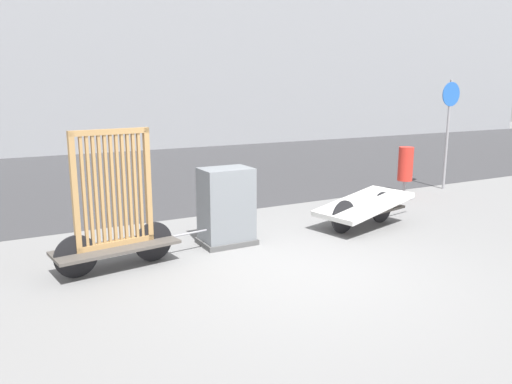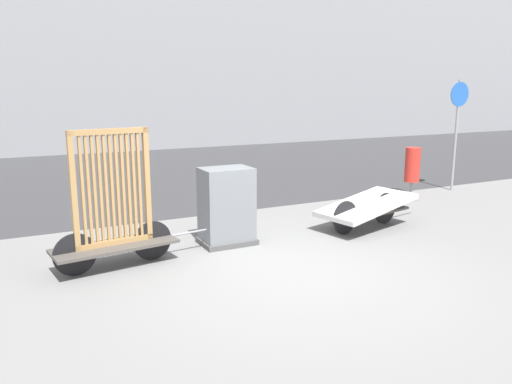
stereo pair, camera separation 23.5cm
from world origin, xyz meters
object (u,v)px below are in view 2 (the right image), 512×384
bike_cart_with_mattress (366,207)px  sign_post (457,120)px  trash_bin (412,165)px  utility_cabinet (227,209)px  bike_cart_with_bedframe (114,219)px

bike_cart_with_mattress → sign_post: (3.93, 1.71, 1.27)m
bike_cart_with_mattress → sign_post: size_ratio=0.94×
trash_bin → sign_post: (1.27, -0.01, 0.97)m
utility_cabinet → sign_post: bearing=12.5°
utility_cabinet → trash_bin: (5.11, 1.43, 0.13)m
bike_cart_with_bedframe → utility_cabinet: 1.76m
utility_cabinet → sign_post: 6.64m
sign_post → bike_cart_with_bedframe: bearing=-168.1°
utility_cabinet → sign_post: size_ratio=0.46×
bike_cart_with_mattress → utility_cabinet: bearing=161.6°
trash_bin → utility_cabinet: bearing=-164.4°
bike_cart_with_mattress → utility_cabinet: size_ratio=2.03×
bike_cart_with_bedframe → sign_post: size_ratio=0.92×
utility_cabinet → bike_cart_with_mattress: bearing=-6.7°
bike_cart_with_mattress → utility_cabinet: 2.48m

